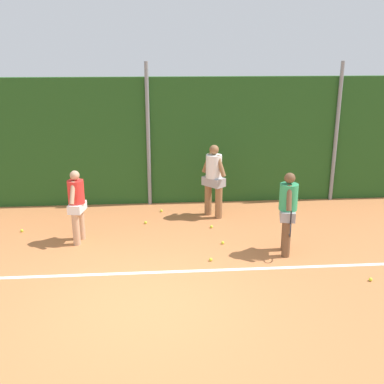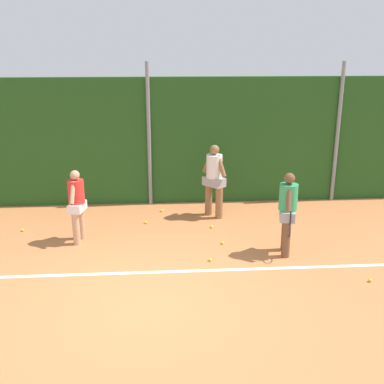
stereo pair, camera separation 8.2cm
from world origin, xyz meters
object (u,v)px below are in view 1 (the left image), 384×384
object	(u,v)px
tennis_ball_3	(223,243)
tennis_ball_4	(371,279)
tennis_ball_0	(146,222)
tennis_ball_1	(22,231)
tennis_ball_8	(161,211)
player_midcourt	(77,203)
tennis_ball_5	(211,227)
player_foreground_near	(288,209)
player_backcourt_far	(214,177)
tennis_ball_2	(211,260)

from	to	relation	value
tennis_ball_3	tennis_ball_4	distance (m)	3.04
tennis_ball_0	tennis_ball_4	xyz separation A→B (m)	(4.10, -3.17, 0.00)
tennis_ball_1	tennis_ball_8	size ratio (longest dim) A/B	1.00
player_midcourt	tennis_ball_0	size ratio (longest dim) A/B	24.18
tennis_ball_3	tennis_ball_5	xyz separation A→B (m)	(-0.13, 0.94, 0.00)
player_foreground_near	tennis_ball_1	xyz separation A→B (m)	(-5.70, 1.57, -0.92)
player_backcourt_far	tennis_ball_3	xyz separation A→B (m)	(-0.01, -1.73, -0.99)
player_midcourt	tennis_ball_1	size ratio (longest dim) A/B	24.18
tennis_ball_4	tennis_ball_8	size ratio (longest dim) A/B	1.00
tennis_ball_3	tennis_ball_5	bearing A→B (deg)	98.06
player_foreground_near	tennis_ball_2	world-z (taller)	player_foreground_near
tennis_ball_1	tennis_ball_8	world-z (taller)	same
tennis_ball_0	tennis_ball_5	distance (m)	1.59
player_midcourt	player_backcourt_far	distance (m)	3.37
player_midcourt	tennis_ball_0	bearing A→B (deg)	134.91
tennis_ball_2	tennis_ball_4	xyz separation A→B (m)	(2.78, -1.04, 0.00)
tennis_ball_4	player_backcourt_far	bearing A→B (deg)	124.15
player_backcourt_far	tennis_ball_1	world-z (taller)	player_backcourt_far
tennis_ball_0	player_foreground_near	bearing A→B (deg)	-32.89
player_foreground_near	player_backcourt_far	bearing A→B (deg)	-138.91
player_midcourt	tennis_ball_2	bearing A→B (deg)	77.51
player_midcourt	tennis_ball_8	size ratio (longest dim) A/B	24.18
player_foreground_near	tennis_ball_0	bearing A→B (deg)	-109.83
tennis_ball_2	tennis_ball_3	size ratio (longest dim) A/B	1.00
tennis_ball_2	tennis_ball_0	bearing A→B (deg)	121.77
tennis_ball_3	tennis_ball_2	bearing A→B (deg)	-113.83
tennis_ball_2	tennis_ball_3	distance (m)	0.87
player_foreground_near	player_midcourt	xyz separation A→B (m)	(-4.30, 0.91, -0.06)
tennis_ball_2	player_foreground_near	bearing A→B (deg)	9.55
tennis_ball_5	tennis_ball_1	bearing A→B (deg)	178.70
player_midcourt	tennis_ball_5	bearing A→B (deg)	111.61
player_backcourt_far	tennis_ball_4	distance (m)	4.43
tennis_ball_5	tennis_ball_8	size ratio (longest dim) A/B	1.00
player_midcourt	player_backcourt_far	size ratio (longest dim) A/B	0.88
tennis_ball_2	tennis_ball_4	size ratio (longest dim) A/B	1.00
player_backcourt_far	tennis_ball_5	world-z (taller)	player_backcourt_far
tennis_ball_5	tennis_ball_0	bearing A→B (deg)	165.71
player_midcourt	player_foreground_near	bearing A→B (deg)	88.84
tennis_ball_4	tennis_ball_1	bearing A→B (deg)	157.43
player_foreground_near	player_midcourt	bearing A→B (deg)	-88.94
player_foreground_near	player_midcourt	distance (m)	4.39
player_midcourt	tennis_ball_3	bearing A→B (deg)	93.86
tennis_ball_2	tennis_ball_5	world-z (taller)	same
player_midcourt	tennis_ball_8	world-z (taller)	player_midcourt
tennis_ball_1	tennis_ball_0	bearing A→B (deg)	5.94
player_foreground_near	tennis_ball_1	bearing A→B (deg)	-92.36
tennis_ball_1	tennis_ball_8	xyz separation A→B (m)	(3.21, 1.10, 0.00)
tennis_ball_5	tennis_ball_8	world-z (taller)	same
tennis_ball_0	tennis_ball_3	world-z (taller)	same
player_foreground_near	tennis_ball_2	bearing A→B (deg)	-67.39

